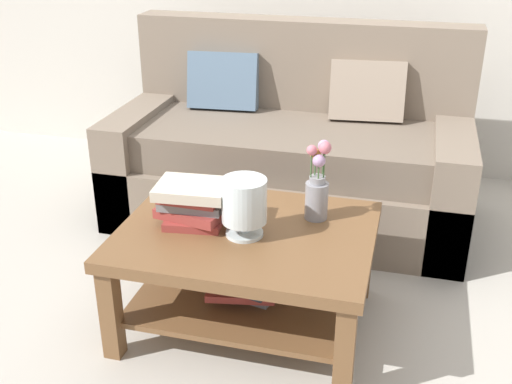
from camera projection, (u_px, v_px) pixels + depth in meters
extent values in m
plane|color=#B7B2A8|center=(270.00, 285.00, 2.95)|extent=(10.00, 10.00, 0.00)
cube|color=#7A6B5B|center=(288.00, 189.00, 3.51)|extent=(1.92, 0.90, 0.36)
cube|color=#6E6052|center=(288.00, 144.00, 3.37)|extent=(1.68, 0.74, 0.20)
cube|color=#7A6B5B|center=(302.00, 81.00, 3.60)|extent=(1.92, 0.20, 0.70)
cube|color=#7A6B5B|center=(145.00, 155.00, 3.66)|extent=(0.20, 0.90, 0.60)
cube|color=#7A6B5B|center=(449.00, 185.00, 3.26)|extent=(0.20, 0.90, 0.60)
cube|color=slate|center=(224.00, 81.00, 3.57)|extent=(0.41, 0.22, 0.34)
cube|color=gray|center=(367.00, 90.00, 3.38)|extent=(0.42, 0.22, 0.34)
cube|color=brown|center=(247.00, 235.00, 2.52)|extent=(1.02, 0.79, 0.05)
cube|color=brown|center=(111.00, 313.00, 2.42)|extent=(0.07, 0.07, 0.40)
cube|color=brown|center=(345.00, 351.00, 2.21)|extent=(0.07, 0.07, 0.40)
cube|color=brown|center=(175.00, 231.00, 3.01)|extent=(0.07, 0.07, 0.40)
cube|color=brown|center=(364.00, 256.00, 2.81)|extent=(0.07, 0.07, 0.40)
cube|color=brown|center=(247.00, 294.00, 2.64)|extent=(0.90, 0.67, 0.02)
cube|color=slate|center=(247.00, 285.00, 2.65)|extent=(0.31, 0.25, 0.04)
cube|color=#993833|center=(242.00, 287.00, 2.57)|extent=(0.31, 0.25, 0.03)
cube|color=#2D333D|center=(243.00, 278.00, 2.57)|extent=(0.32, 0.27, 0.04)
cube|color=#993833|center=(195.00, 218.00, 2.56)|extent=(0.26, 0.24, 0.03)
cube|color=#993833|center=(192.00, 211.00, 2.54)|extent=(0.29, 0.22, 0.04)
cube|color=slate|center=(194.00, 201.00, 2.54)|extent=(0.27, 0.20, 0.03)
cube|color=#993833|center=(193.00, 194.00, 2.52)|extent=(0.25, 0.21, 0.03)
cube|color=beige|center=(192.00, 189.00, 2.48)|extent=(0.30, 0.23, 0.04)
cylinder|color=silver|center=(245.00, 233.00, 2.46)|extent=(0.15, 0.15, 0.02)
cylinder|color=silver|center=(244.00, 226.00, 2.45)|extent=(0.04, 0.04, 0.05)
cylinder|color=silver|center=(244.00, 200.00, 2.40)|extent=(0.18, 0.18, 0.18)
sphere|color=beige|center=(238.00, 209.00, 2.43)|extent=(0.04, 0.04, 0.04)
sphere|color=tan|center=(252.00, 207.00, 2.42)|extent=(0.06, 0.06, 0.06)
cylinder|color=gray|center=(316.00, 201.00, 2.57)|extent=(0.10, 0.10, 0.16)
cylinder|color=gray|center=(317.00, 180.00, 2.53)|extent=(0.07, 0.07, 0.03)
cylinder|color=#426638|center=(324.00, 164.00, 2.49)|extent=(0.01, 0.01, 0.11)
sphere|color=#C66B7A|center=(325.00, 148.00, 2.46)|extent=(0.05, 0.05, 0.05)
cylinder|color=#426638|center=(323.00, 162.00, 2.52)|extent=(0.01, 0.01, 0.11)
sphere|color=#B28CB7|center=(324.00, 146.00, 2.49)|extent=(0.05, 0.05, 0.05)
cylinder|color=#426638|center=(315.00, 166.00, 2.52)|extent=(0.01, 0.01, 0.08)
sphere|color=gold|center=(316.00, 154.00, 2.50)|extent=(0.05, 0.05, 0.05)
cylinder|color=#426638|center=(311.00, 165.00, 2.50)|extent=(0.01, 0.01, 0.10)
sphere|color=#C66B7A|center=(312.00, 150.00, 2.47)|extent=(0.04, 0.04, 0.04)
cylinder|color=#426638|center=(319.00, 171.00, 2.49)|extent=(0.01, 0.01, 0.06)
sphere|color=#B28CB7|center=(319.00, 161.00, 2.47)|extent=(0.05, 0.05, 0.05)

